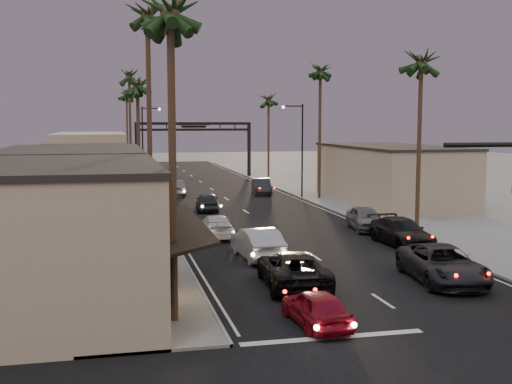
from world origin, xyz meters
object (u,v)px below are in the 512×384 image
palm_la (170,1)px  oncoming_pickup (293,269)px  palm_far (126,92)px  palm_ra (422,56)px  arch (194,136)px  palm_rb (320,67)px  palm_lc (137,80)px  streetlight_right (299,143)px  oncoming_silver (257,243)px  oncoming_red (316,307)px  curbside_black (402,232)px  palm_lb (147,8)px  palm_ld (129,73)px  curbside_near (443,264)px  palm_rc (269,96)px  streetlight_left (145,140)px

palm_la → oncoming_pickup: bearing=35.8°
palm_far → palm_ra: bearing=-72.6°
arch → palm_rb: size_ratio=1.07×
palm_lc → palm_rb: palm_rb is taller
streetlight_right → palm_far: size_ratio=0.68×
palm_ra → oncoming_silver: 16.55m
oncoming_red → oncoming_silver: size_ratio=0.77×
palm_lc → oncoming_pickup: bearing=-76.1°
arch → oncoming_silver: arch is taller
streetlight_right → oncoming_pickup: bearing=-107.2°
palm_ra → curbside_black: 11.38m
palm_lb → streetlight_right: bearing=56.0°
streetlight_right → palm_lb: 28.89m
palm_ld → curbside_near: bearing=-73.6°
palm_ra → oncoming_silver: palm_ra is taller
palm_lc → curbside_black: (14.63, -15.10, -9.67)m
curbside_black → palm_ld: bearing=110.8°
palm_lc → palm_rb: 19.07m
oncoming_pickup → curbside_black: (8.97, 7.81, 0.00)m
palm_rc → curbside_black: (-2.57, -43.10, -9.67)m
palm_ld → curbside_near: palm_ld is taller
streetlight_left → palm_lb: bearing=-92.7°
palm_ra → palm_rb: palm_rb is taller
oncoming_pickup → oncoming_silver: 6.07m
palm_la → palm_rb: bearing=63.8°
palm_lc → palm_rc: size_ratio=1.00×
oncoming_red → oncoming_pickup: oncoming_pickup is taller
palm_la → palm_rb: palm_rb is taller
arch → palm_ld: palm_ld is taller
palm_lc → palm_rb: (17.20, 8.00, 1.95)m
palm_rb → palm_far: size_ratio=1.08×
curbside_black → oncoming_pickup: bearing=-141.4°
palm_lb → curbside_near: palm_lb is taller
palm_lb → oncoming_silver: palm_lb is taller
oncoming_silver → oncoming_pickup: bearing=89.2°
palm_ld → palm_far: 23.02m
palm_rc → palm_lb: bearing=-112.3°
curbside_black → curbside_near: bearing=-106.0°
streetlight_left → palm_ra: size_ratio=0.68×
curbside_near → palm_ld: bearing=113.2°
arch → oncoming_pickup: bearing=-93.0°
oncoming_silver → curbside_black: (9.19, 1.74, -0.04)m
curbside_near → curbside_black: (2.08, 8.57, -0.03)m
palm_rc → oncoming_red: (-12.26, -56.41, -9.80)m
arch → palm_rc: 11.59m
palm_la → oncoming_silver: (5.44, 10.16, -10.60)m
palm_ra → palm_rc: bearing=90.0°
palm_la → oncoming_pickup: palm_la is taller
streetlight_right → curbside_black: (-0.89, -24.10, -4.53)m
arch → oncoming_silver: bearing=-93.6°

